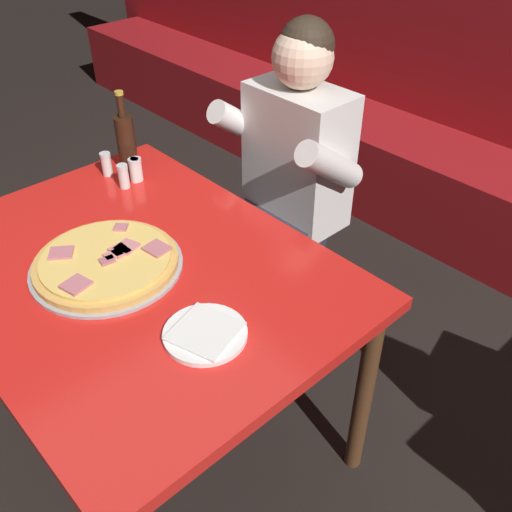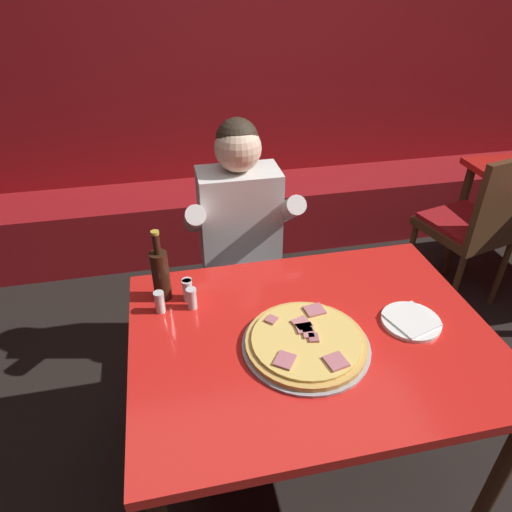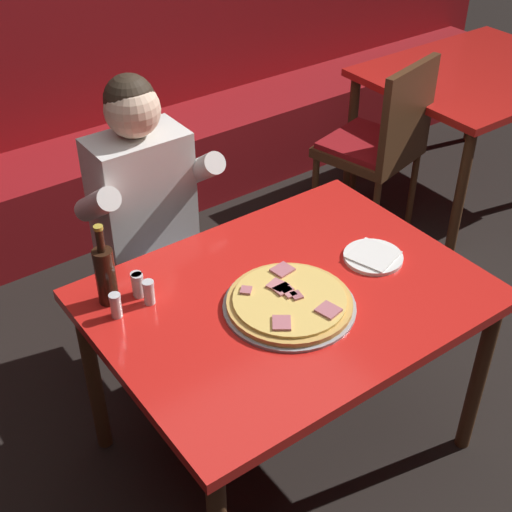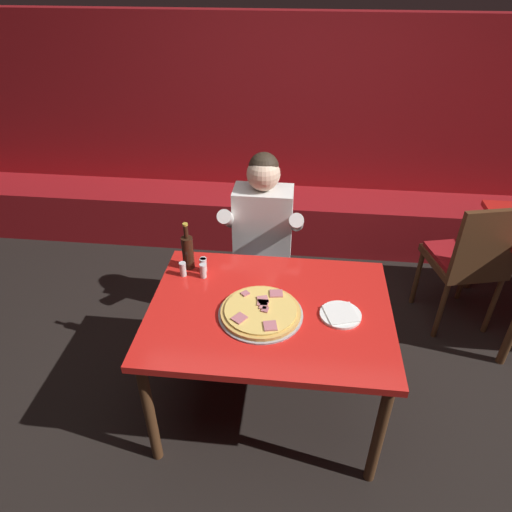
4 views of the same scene
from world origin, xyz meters
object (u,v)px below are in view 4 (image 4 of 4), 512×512
main_dining_table (270,320)px  shaker_black_pepper (183,270)px  plate_white_paper (341,314)px  shaker_red_pepper_flakes (204,265)px  dining_chair_far_right (472,256)px  beer_bottle (188,251)px  shaker_parmesan (203,266)px  pizza (261,312)px  diner_seated_blue_shirt (262,242)px  shaker_oregano (203,271)px

main_dining_table → shaker_black_pepper: (-0.51, 0.23, 0.12)m
plate_white_paper → shaker_red_pepper_flakes: 0.83m
shaker_red_pepper_flakes → dining_chair_far_right: bearing=18.5°
beer_bottle → main_dining_table: bearing=-32.2°
beer_bottle → shaker_parmesan: size_ratio=3.40×
main_dining_table → plate_white_paper: (0.36, -0.02, 0.09)m
shaker_red_pepper_flakes → dining_chair_far_right: (1.69, 0.57, -0.20)m
pizza → shaker_parmesan: size_ratio=5.01×
shaker_red_pepper_flakes → plate_white_paper: bearing=-22.1°
plate_white_paper → beer_bottle: bearing=158.6°
pizza → beer_bottle: 0.59m
shaker_black_pepper → diner_seated_blue_shirt: bearing=50.4°
pizza → shaker_oregano: size_ratio=5.01×
beer_bottle → diner_seated_blue_shirt: size_ratio=0.23×
shaker_parmesan → shaker_black_pepper: 0.12m
shaker_red_pepper_flakes → shaker_black_pepper: same height
beer_bottle → shaker_black_pepper: bearing=-99.7°
shaker_red_pepper_flakes → beer_bottle: bearing=164.9°
beer_bottle → diner_seated_blue_shirt: bearing=46.1°
beer_bottle → dining_chair_far_right: bearing=16.9°
dining_chair_far_right → shaker_parmesan: bearing=-161.2°
shaker_black_pepper → diner_seated_blue_shirt: 0.63m
shaker_oregano → shaker_black_pepper: bearing=178.3°
plate_white_paper → shaker_parmesan: shaker_parmesan is taller
main_dining_table → diner_seated_blue_shirt: (-0.11, 0.71, 0.03)m
shaker_red_pepper_flakes → shaker_parmesan: bearing=-93.8°
diner_seated_blue_shirt → dining_chair_far_right: bearing=5.8°
beer_bottle → diner_seated_blue_shirt: diner_seated_blue_shirt is taller
shaker_red_pepper_flakes → shaker_oregano: 0.06m
shaker_red_pepper_flakes → shaker_oregano: (0.01, -0.06, 0.00)m
main_dining_table → shaker_red_pepper_flakes: (-0.40, 0.29, 0.12)m
main_dining_table → beer_bottle: bearing=147.8°
shaker_oregano → main_dining_table: bearing=-29.8°
shaker_black_pepper → shaker_oregano: size_ratio=1.00×
pizza → dining_chair_far_right: (1.33, 0.91, -0.18)m
pizza → shaker_parmesan: 0.49m
plate_white_paper → shaker_parmesan: bearing=158.6°
shaker_red_pepper_flakes → shaker_parmesan: (-0.00, -0.01, 0.00)m
pizza → shaker_oregano: shaker_oregano is taller
plate_white_paper → pizza: bearing=-175.1°
shaker_red_pepper_flakes → diner_seated_blue_shirt: 0.52m
plate_white_paper → dining_chair_far_right: (0.92, 0.88, -0.17)m
beer_bottle → dining_chair_far_right: (1.78, 0.54, -0.27)m
shaker_oregano → dining_chair_far_right: (1.68, 0.63, -0.20)m
main_dining_table → dining_chair_far_right: 1.54m
shaker_oregano → pizza: bearing=-38.8°
pizza → beer_bottle: size_ratio=1.48×
shaker_oregano → dining_chair_far_right: dining_chair_far_right is taller
shaker_black_pepper → pizza: bearing=-31.4°
main_dining_table → dining_chair_far_right: bearing=33.6°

